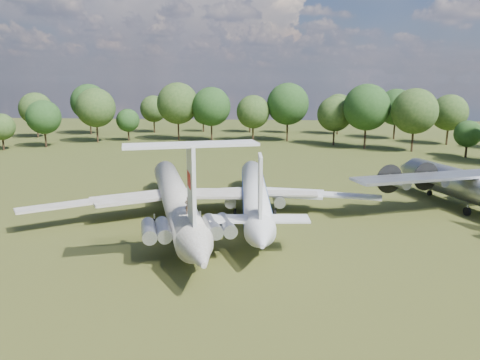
# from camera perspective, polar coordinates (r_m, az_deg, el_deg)

# --- Properties ---
(ground) EXTENTS (300.00, 300.00, 0.00)m
(ground) POSITION_cam_1_polar(r_m,az_deg,el_deg) (62.33, -11.38, -4.47)
(ground) COLOR #263B13
(ground) RESTS_ON ground
(il62_airliner) EXTENTS (50.68, 57.82, 4.76)m
(il62_airliner) POSITION_cam_1_polar(r_m,az_deg,el_deg) (59.28, -7.83, -2.81)
(il62_airliner) COLOR #B6B6B1
(il62_airliner) RESTS_ON ground
(tu104_jet) EXTENTS (37.03, 47.02, 4.42)m
(tu104_jet) POSITION_cam_1_polar(r_m,az_deg,el_deg) (61.92, 1.81, -2.22)
(tu104_jet) COLOR white
(tu104_jet) RESTS_ON ground
(an12_transport) EXTENTS (47.50, 49.88, 5.23)m
(an12_transport) POSITION_cam_1_polar(r_m,az_deg,el_deg) (70.48, 27.06, -1.46)
(an12_transport) COLOR #919498
(an12_transport) RESTS_ON ground
(person_on_il62) EXTENTS (0.67, 0.47, 1.76)m
(person_on_il62) POSITION_cam_1_polar(r_m,az_deg,el_deg) (45.62, -6.35, -3.11)
(person_on_il62) COLOR #876144
(person_on_il62) RESTS_ON il62_airliner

